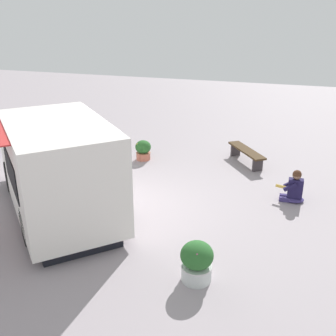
# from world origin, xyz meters

# --- Properties ---
(ground_plane) EXTENTS (40.00, 40.00, 0.00)m
(ground_plane) POSITION_xyz_m (0.00, 0.00, 0.00)
(ground_plane) COLOR #998F95
(food_truck) EXTENTS (5.24, 5.18, 2.48)m
(food_truck) POSITION_xyz_m (-0.54, 1.37, 1.19)
(food_truck) COLOR white
(food_truck) RESTS_ON ground_plane
(person_customer) EXTENTS (0.46, 0.78, 0.89)m
(person_customer) POSITION_xyz_m (1.78, -4.37, 0.37)
(person_customer) COLOR navy
(person_customer) RESTS_ON ground_plane
(planter_flowering_near) EXTENTS (0.53, 0.53, 0.68)m
(planter_flowering_near) POSITION_xyz_m (3.54, 0.60, 0.35)
(planter_flowering_near) COLOR #C16952
(planter_flowering_near) RESTS_ON ground_plane
(planter_flowering_far) EXTENTS (0.63, 0.63, 0.82)m
(planter_flowering_far) POSITION_xyz_m (-2.29, -2.70, 0.42)
(planter_flowering_far) COLOR silver
(planter_flowering_far) RESTS_ON ground_plane
(plaza_bench) EXTENTS (1.77, 1.43, 0.48)m
(plaza_bench) POSITION_xyz_m (4.26, -2.79, 0.37)
(plaza_bench) COLOR #45321C
(plaza_bench) RESTS_ON ground_plane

